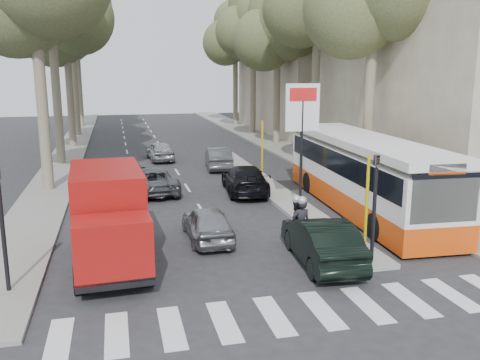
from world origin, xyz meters
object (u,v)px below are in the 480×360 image
(city_bus, at_px, (363,172))
(motorcycle, at_px, (299,225))
(dark_hatchback, at_px, (321,241))
(silver_hatchback, at_px, (207,223))
(red_truck, at_px, (108,216))

(city_bus, height_order, motorcycle, city_bus)
(city_bus, relative_size, motorcycle, 5.40)
(dark_hatchback, bearing_deg, city_bus, -123.23)
(motorcycle, bearing_deg, dark_hatchback, -80.06)
(dark_hatchback, xyz_separation_m, motorcycle, (-0.32, 1.27, 0.16))
(silver_hatchback, xyz_separation_m, dark_hatchback, (3.18, -3.12, 0.11))
(red_truck, distance_m, city_bus, 11.66)
(silver_hatchback, bearing_deg, red_truck, 24.07)
(city_bus, bearing_deg, silver_hatchback, -158.74)
(city_bus, bearing_deg, motorcycle, -133.95)
(city_bus, bearing_deg, red_truck, -156.58)
(silver_hatchback, relative_size, red_truck, 0.64)
(dark_hatchback, relative_size, red_truck, 0.78)
(red_truck, bearing_deg, silver_hatchback, 21.82)
(red_truck, xyz_separation_m, motorcycle, (6.32, -0.25, -0.71))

